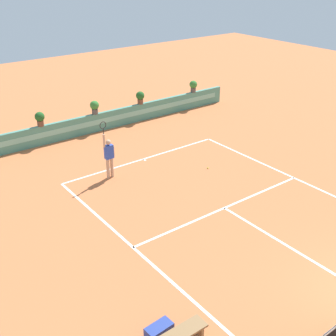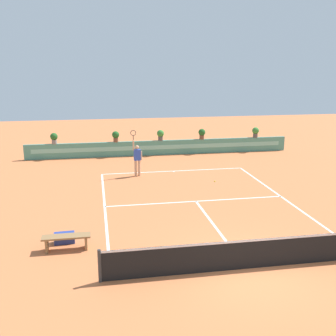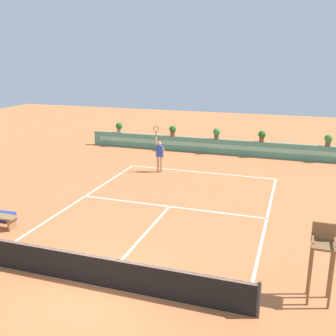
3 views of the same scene
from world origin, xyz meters
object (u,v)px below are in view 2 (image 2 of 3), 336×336
Objects in this scene: potted_plant_far_right at (256,132)px; potted_plant_right at (202,133)px; tennis_player at (137,158)px; potted_plant_far_left at (54,138)px; tennis_ball_near_baseline at (215,181)px; gear_bag at (64,238)px; potted_plant_left at (116,136)px; potted_plant_centre at (160,134)px; bench_courtside at (66,239)px.

potted_plant_far_right is 3.92m from potted_plant_right.
tennis_player is 7.12m from potted_plant_far_left.
potted_plant_far_right is (8.96, 5.18, 0.36)m from tennis_player.
tennis_ball_near_baseline is 11.38m from potted_plant_far_left.
gear_bag is 13.63m from potted_plant_far_left.
potted_plant_left is at bearing 79.35° from gear_bag.
tennis_player is 3.57× the size of potted_plant_left.
potted_plant_far_right is 6.82m from potted_plant_centre.
potted_plant_far_left is 7.02m from potted_plant_centre.
potted_plant_far_right reaches higher than bench_courtside.
potted_plant_left is (-5.93, 0.00, 0.00)m from potted_plant_right.
bench_courtside is 0.62× the size of tennis_player.
potted_plant_centre is at bearing 68.83° from bench_courtside.
potted_plant_far_left is 9.92m from potted_plant_right.
tennis_player is 7.23m from potted_plant_right.
potted_plant_centre is at bearing 180.00° from potted_plant_far_right.
gear_bag is 9.74m from tennis_ball_near_baseline.
tennis_player is at bearing -80.24° from potted_plant_left.
potted_plant_right is (-3.92, 0.00, 0.00)m from potted_plant_far_right.
bench_courtside is 2.21× the size of potted_plant_centre.
bench_courtside is at bearing -83.66° from potted_plant_far_left.
potted_plant_left is (-3.03, 0.00, 0.00)m from potted_plant_centre.
tennis_player is at bearing 153.97° from tennis_ball_near_baseline.
potted_plant_centre reaches higher than tennis_ball_near_baseline.
potted_plant_far_right is 1.00× the size of potted_plant_left.
tennis_player is at bearing -134.23° from potted_plant_right.
potted_plant_centre is 3.03m from potted_plant_left.
potted_plant_left is at bearing 0.00° from potted_plant_far_left.
potted_plant_left is (3.99, 0.00, 0.00)m from potted_plant_far_left.
potted_plant_far_left is (-8.79, 7.09, 1.38)m from tennis_ball_near_baseline.
potted_plant_far_right and potted_plant_centre have the same top height.
potted_plant_far_right is at bearing 0.00° from potted_plant_right.
potted_plant_far_right is at bearing 0.00° from potted_plant_left.
gear_bag is 9.04m from tennis_player.
tennis_player is at bearing -46.69° from potted_plant_far_left.
potted_plant_far_right reaches higher than tennis_ball_near_baseline.
tennis_ball_near_baseline is 0.09× the size of potted_plant_centre.
potted_plant_far_left is 3.99m from potted_plant_left.
gear_bag is 0.97× the size of potted_plant_right.
tennis_player reaches higher than tennis_ball_near_baseline.
bench_courtside is 9.52m from tennis_player.
tennis_player reaches higher than potted_plant_centre.
tennis_player is 10.35m from potted_plant_far_right.
tennis_ball_near_baseline is at bearing -55.88° from potted_plant_left.
potted_plant_centre is 1.00× the size of potted_plant_left.
potted_plant_far_left reaches higher than tennis_ball_near_baseline.
potted_plant_centre is at bearing 104.06° from tennis_ball_near_baseline.
potted_plant_right is (9.92, 0.00, 0.00)m from potted_plant_far_left.
potted_plant_centre is at bearing 0.00° from potted_plant_left.
bench_courtside is 23.53× the size of tennis_ball_near_baseline.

